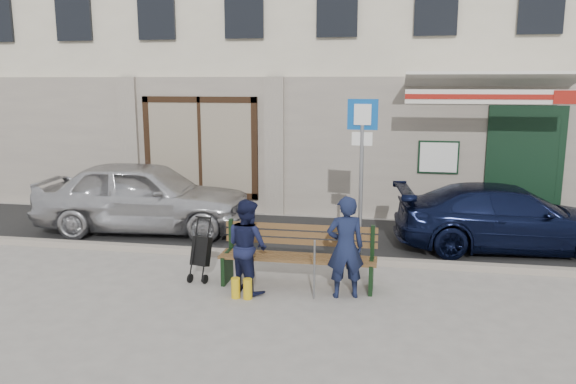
% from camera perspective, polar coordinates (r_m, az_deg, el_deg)
% --- Properties ---
extents(ground, '(80.00, 80.00, 0.00)m').
position_cam_1_polar(ground, '(8.50, 1.24, -10.14)').
color(ground, '#9E9991').
rests_on(ground, ground).
extents(asphalt_lane, '(60.00, 3.20, 0.01)m').
position_cam_1_polar(asphalt_lane, '(11.42, 3.74, -4.55)').
color(asphalt_lane, '#282828').
rests_on(asphalt_lane, ground).
extents(curb, '(60.00, 0.18, 0.12)m').
position_cam_1_polar(curb, '(9.88, 2.65, -6.71)').
color(curb, '#9E9384').
rests_on(curb, ground).
extents(building, '(20.00, 8.27, 10.00)m').
position_cam_1_polar(building, '(16.44, 6.30, 17.66)').
color(building, beige).
rests_on(building, ground).
extents(car_silver, '(4.55, 2.13, 1.51)m').
position_cam_1_polar(car_silver, '(12.03, -14.36, -0.40)').
color(car_silver, silver).
rests_on(car_silver, ground).
extents(car_navy, '(4.32, 2.12, 1.21)m').
position_cam_1_polar(car_navy, '(11.21, 21.48, -2.44)').
color(car_navy, black).
rests_on(car_navy, ground).
extents(parking_sign, '(0.52, 0.09, 2.80)m').
position_cam_1_polar(parking_sign, '(9.74, 7.50, 3.99)').
color(parking_sign, gray).
rests_on(parking_sign, ground).
extents(bench, '(2.40, 1.17, 0.98)m').
position_cam_1_polar(bench, '(8.63, 0.69, -6.58)').
color(bench, brown).
rests_on(bench, ground).
extents(man, '(0.63, 0.50, 1.50)m').
position_cam_1_polar(man, '(8.14, 5.85, -5.59)').
color(man, '#141C39').
rests_on(man, ground).
extents(woman, '(0.86, 0.83, 1.40)m').
position_cam_1_polar(woman, '(8.37, -4.15, -5.45)').
color(woman, '#131634').
rests_on(woman, ground).
extents(stroller, '(0.34, 0.44, 0.99)m').
position_cam_1_polar(stroller, '(9.01, -8.83, -6.09)').
color(stroller, black).
rests_on(stroller, ground).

